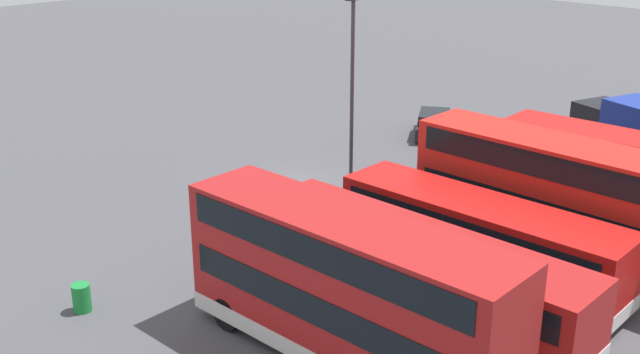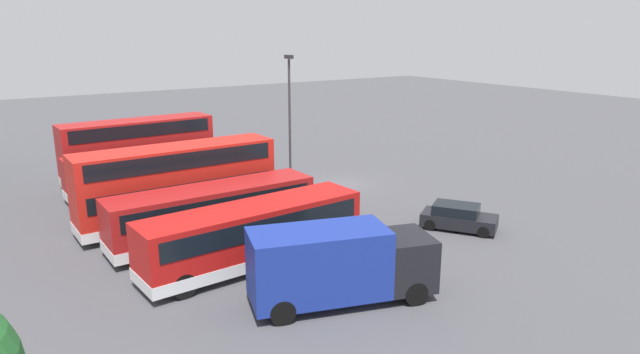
# 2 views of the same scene
# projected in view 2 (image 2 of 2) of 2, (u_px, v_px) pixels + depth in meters

# --- Properties ---
(ground_plane) EXTENTS (140.00, 140.00, 0.00)m
(ground_plane) POSITION_uv_depth(u_px,v_px,m) (341.00, 185.00, 40.01)
(ground_plane) COLOR #47474C
(bus_single_deck_near_end) EXTENTS (3.30, 11.10, 2.95)m
(bus_single_deck_near_end) POSITION_uv_depth(u_px,v_px,m) (254.00, 233.00, 26.01)
(bus_single_deck_near_end) COLOR #B71411
(bus_single_deck_near_end) RESTS_ON ground
(bus_single_deck_second) EXTENTS (2.76, 11.01, 2.95)m
(bus_single_deck_second) POSITION_uv_depth(u_px,v_px,m) (213.00, 212.00, 29.06)
(bus_single_deck_second) COLOR #A51919
(bus_single_deck_second) RESTS_ON ground
(bus_double_decker_third) EXTENTS (2.76, 11.23, 4.55)m
(bus_double_decker_third) POSITION_uv_depth(u_px,v_px,m) (178.00, 183.00, 31.40)
(bus_double_decker_third) COLOR red
(bus_double_decker_third) RESTS_ON ground
(bus_single_deck_fourth) EXTENTS (2.99, 10.66, 2.95)m
(bus_single_deck_fourth) POSITION_uv_depth(u_px,v_px,m) (175.00, 181.00, 34.98)
(bus_single_deck_fourth) COLOR #B71411
(bus_single_deck_fourth) RESTS_ON ground
(bus_single_deck_fifth) EXTENTS (2.96, 11.87, 2.95)m
(bus_single_deck_fifth) POSITION_uv_depth(u_px,v_px,m) (157.00, 169.00, 37.81)
(bus_single_deck_fifth) COLOR #A51919
(bus_single_deck_fifth) RESTS_ON ground
(bus_double_decker_sixth) EXTENTS (3.01, 10.80, 4.55)m
(bus_double_decker_sixth) POSITION_uv_depth(u_px,v_px,m) (139.00, 149.00, 40.37)
(bus_double_decker_sixth) COLOR #A51919
(bus_double_decker_sixth) RESTS_ON ground
(box_truck_blue) EXTENTS (4.60, 7.90, 3.20)m
(box_truck_blue) POSITION_uv_depth(u_px,v_px,m) (339.00, 263.00, 22.45)
(box_truck_blue) COLOR navy
(box_truck_blue) RESTS_ON ground
(car_hatchback_silver) EXTENTS (4.38, 3.74, 1.43)m
(car_hatchback_silver) POSITION_uv_depth(u_px,v_px,m) (458.00, 217.00, 31.00)
(car_hatchback_silver) COLOR black
(car_hatchback_silver) RESTS_ON ground
(lamp_post_tall) EXTENTS (0.70, 0.30, 9.22)m
(lamp_post_tall) POSITION_uv_depth(u_px,v_px,m) (290.00, 115.00, 36.83)
(lamp_post_tall) COLOR #38383D
(lamp_post_tall) RESTS_ON ground
(waste_bin_yellow) EXTENTS (0.60, 0.60, 0.95)m
(waste_bin_yellow) POSITION_uv_depth(u_px,v_px,m) (222.00, 152.00, 48.40)
(waste_bin_yellow) COLOR #197F33
(waste_bin_yellow) RESTS_ON ground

